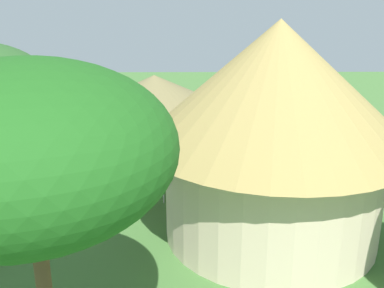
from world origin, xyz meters
name	(u,v)px	position (x,y,z in m)	size (l,w,h in m)	color
ground_plane	(210,171)	(0.00, 0.00, 0.00)	(36.00, 36.00, 0.00)	#437134
thatched_hut	(275,123)	(-1.20, 3.87, 2.68)	(5.90, 5.90, 4.87)	beige
shade_umbrella	(154,90)	(1.61, 0.88, 2.78)	(3.42, 3.42, 3.19)	brown
patio_dining_table	(156,161)	(1.61, 0.88, 0.66)	(1.69, 1.16, 0.74)	silver
patio_chair_east_end	(156,184)	(1.53, 2.18, 0.52)	(0.46, 0.44, 0.90)	white
patio_chair_west_end	(159,151)	(1.59, -0.42, 0.52)	(0.44, 0.42, 0.90)	white
guest_beside_umbrella	(155,133)	(1.75, -0.96, 0.96)	(0.45, 0.44, 1.60)	black
guest_behind_table	(129,178)	(2.18, 2.78, 0.93)	(0.43, 0.43, 1.54)	black
standing_watcher	(290,111)	(-3.19, -3.47, 1.05)	(0.54, 0.43, 1.74)	black
striped_lounge_chair	(294,166)	(-2.57, 0.26, 0.25)	(0.84, 0.96, 0.61)	teal
zebra_nearest_camera	(202,120)	(0.18, -2.48, 0.97)	(2.29, 0.72, 1.51)	silver
zebra_by_umbrella	(126,120)	(2.86, -2.27, 1.02)	(1.53, 2.01, 1.56)	silver
acacia_tree_right_background	(28,150)	(2.61, 8.30, 3.62)	(3.63, 3.63, 4.72)	brown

